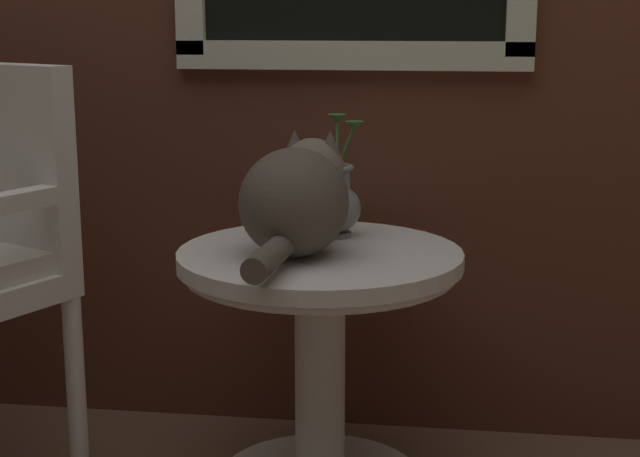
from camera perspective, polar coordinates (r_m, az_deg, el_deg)
name	(u,v)px	position (r m, az deg, el deg)	size (l,w,h in m)	color
wicker_side_table	(320,326)	(2.20, 0.00, -5.72)	(0.63, 0.63, 0.57)	silver
cat	(297,197)	(2.11, -1.34, 1.83)	(0.26, 0.56, 0.25)	brown
pewter_vase_with_ivy	(338,200)	(2.27, 1.03, 1.65)	(0.11, 0.12, 0.28)	gray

